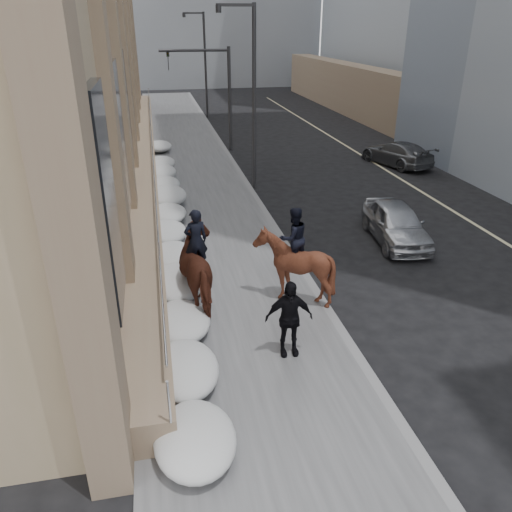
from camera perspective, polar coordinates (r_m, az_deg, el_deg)
The scene contains 14 objects.
ground at distance 11.53m, azimuth -0.65°, elevation -13.76°, with size 140.00×140.00×0.00m, color black.
sidewalk at distance 20.21m, azimuth -6.05°, elevation 4.18°, with size 5.00×80.00×0.12m, color #494A4C.
curb at distance 20.59m, azimuth 1.24°, elevation 4.72°, with size 0.24×80.00×0.12m, color slate.
lane_line at distance 23.55m, azimuth 20.39°, elevation 5.64°, with size 0.15×70.00×0.01m, color #BFB78C.
bg_building_far at distance 80.98m, azimuth -16.29°, elevation 26.21°, with size 24.00×12.00×20.00m, color gray.
streetlight_mid at distance 23.39m, azimuth -0.62°, elevation 18.60°, with size 1.71×0.24×8.00m.
streetlight_far at distance 43.13m, azimuth -6.05°, elevation 21.47°, with size 1.71×0.24×8.00m.
traffic_signal at distance 31.21m, azimuth -4.84°, elevation 19.10°, with size 4.10×0.22×6.00m.
snow_bank at distance 18.23m, azimuth -9.93°, elevation 2.94°, with size 1.70×18.10×0.76m.
mounted_horse_left at distance 13.45m, azimuth -6.09°, elevation -1.37°, with size 1.66×2.79×2.76m.
mounted_horse_right at distance 13.76m, azimuth 4.30°, elevation -0.74°, with size 2.09×2.24×2.69m.
pedestrian at distance 11.58m, azimuth 3.77°, elevation -7.12°, with size 1.11×0.46×1.90m, color black.
car_silver at distance 18.67m, azimuth 15.70°, elevation 3.66°, with size 1.65×4.11×1.40m, color #B2B4BA.
car_grey at distance 29.31m, azimuth 15.79°, elevation 11.23°, with size 1.85×4.54×1.32m, color #505257.
Camera 1 is at (-1.67, -8.82, 7.24)m, focal length 35.00 mm.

